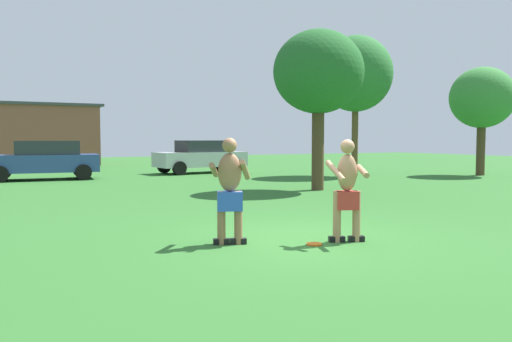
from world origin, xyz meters
TOP-DOWN VIEW (x-y plane):
  - ground_plane at (0.00, 0.00)m, footprint 80.00×80.00m
  - player_near at (0.46, -0.53)m, footprint 0.65×0.72m
  - player_in_blue at (-1.28, 0.19)m, footprint 0.84×0.70m
  - frisbee at (-0.14, -0.49)m, footprint 0.25×0.25m
  - car_silver_near_post at (4.64, 16.17)m, footprint 4.43×2.31m
  - car_blue_mid_lot at (-2.54, 15.33)m, footprint 4.45×2.36m
  - tree_left_field at (10.02, 11.21)m, footprint 3.26×3.26m
  - tree_right_field at (15.27, 8.77)m, footprint 2.84×2.84m
  - tree_behind_players at (4.86, 6.64)m, footprint 2.90×2.90m

SIDE VIEW (x-z plane):
  - ground_plane at x=0.00m, z-range 0.00..0.00m
  - frisbee at x=-0.14m, z-range 0.00..0.03m
  - car_silver_near_post at x=4.64m, z-range 0.03..1.61m
  - car_blue_mid_lot at x=-2.54m, z-range 0.03..1.61m
  - player_near at x=0.46m, z-range 0.04..1.69m
  - player_in_blue at x=-1.28m, z-range 0.05..1.73m
  - tree_right_field at x=15.27m, z-range 1.04..5.92m
  - tree_behind_players at x=4.86m, z-range 1.19..6.33m
  - tree_left_field at x=10.02m, z-range 1.41..7.64m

